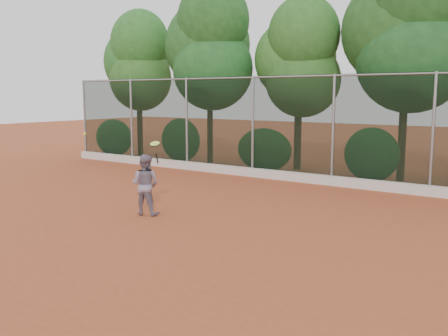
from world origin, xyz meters
The scene contains 7 objects.
ground centered at (0.00, 0.00, 0.00)m, with size 80.00×80.00×0.00m, color #A74827.
concrete_curb centered at (0.00, 6.82, 0.15)m, with size 24.00×0.20×0.30m, color beige.
tennis_player centered at (-2.01, 0.58, 0.73)m, with size 0.71×0.55×1.46m, color slate.
chainlink_fence centered at (0.00, 7.00, 1.86)m, with size 24.09×0.09×3.50m.
foliage_backdrop centered at (-0.55, 8.98, 4.40)m, with size 23.70×3.63×7.55m.
tennis_racket centered at (-1.59, 0.50, 1.71)m, with size 0.34×0.33×0.55m.
tennis_ball_in_flight centered at (-3.97, 0.43, 1.87)m, with size 0.07×0.07×0.07m.
Camera 1 is at (6.29, -7.91, 2.86)m, focal length 40.00 mm.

